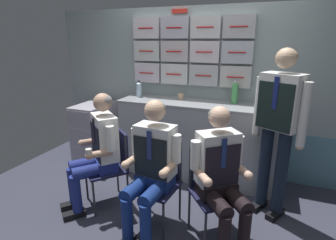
# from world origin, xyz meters

# --- Properties ---
(ground) EXTENTS (4.80, 4.80, 0.04)m
(ground) POSITION_xyz_m (0.00, 0.00, -0.02)
(ground) COLOR #363847
(galley_bulkhead) EXTENTS (4.20, 0.14, 2.15)m
(galley_bulkhead) POSITION_xyz_m (-0.02, 1.37, 1.10)
(galley_bulkhead) COLOR #92A2A3
(galley_bulkhead) RESTS_ON ground
(galley_counter) EXTENTS (2.00, 0.53, 1.00)m
(galley_counter) POSITION_xyz_m (0.04, 1.09, 0.50)
(galley_counter) COLOR #A0A3A8
(galley_counter) RESTS_ON ground
(service_trolley) EXTENTS (0.40, 0.65, 0.88)m
(service_trolley) POSITION_xyz_m (-1.42, 0.95, 0.47)
(service_trolley) COLOR black
(service_trolley) RESTS_ON ground
(folding_chair_left) EXTENTS (0.56, 0.56, 0.82)m
(folding_chair_left) POSITION_xyz_m (-0.61, 0.18, 0.50)
(folding_chair_left) COLOR #2D2D33
(folding_chair_left) RESTS_ON ground
(crew_member_left) EXTENTS (0.63, 0.66, 1.24)m
(crew_member_left) POSITION_xyz_m (-0.72, 0.06, 0.67)
(crew_member_left) COLOR black
(crew_member_left) RESTS_ON ground
(folding_chair_center) EXTENTS (0.43, 0.43, 0.82)m
(folding_chair_center) POSITION_xyz_m (-0.02, 0.07, 0.50)
(folding_chair_center) COLOR #2D2D33
(folding_chair_center) RESTS_ON ground
(crew_member_center) EXTENTS (0.50, 0.63, 1.25)m
(crew_member_center) POSITION_xyz_m (-0.04, -0.09, 0.68)
(crew_member_center) COLOR black
(crew_member_center) RESTS_ON ground
(folding_chair_right) EXTENTS (0.56, 0.56, 0.82)m
(folding_chair_right) POSITION_xyz_m (0.47, 0.11, 0.50)
(folding_chair_right) COLOR #2D2D33
(folding_chair_right) RESTS_ON ground
(crew_member_right) EXTENTS (0.62, 0.66, 1.23)m
(crew_member_right) POSITION_xyz_m (0.57, -0.01, 0.67)
(crew_member_right) COLOR black
(crew_member_right) RESTS_ON ground
(crew_member_standing) EXTENTS (0.48, 0.38, 1.68)m
(crew_member_standing) POSITION_xyz_m (0.99, 0.60, 1.00)
(crew_member_standing) COLOR black
(crew_member_standing) RESTS_ON ground
(sparkling_bottle_green) EXTENTS (0.07, 0.07, 0.22)m
(sparkling_bottle_green) POSITION_xyz_m (-0.79, 1.14, 1.10)
(sparkling_bottle_green) COLOR #ACD1E5
(sparkling_bottle_green) RESTS_ON galley_counter
(water_bottle_short) EXTENTS (0.08, 0.08, 0.27)m
(water_bottle_short) POSITION_xyz_m (0.48, 1.22, 1.13)
(water_bottle_short) COLOR #49A559
(water_bottle_short) RESTS_ON galley_counter
(coffee_cup_white) EXTENTS (0.06, 0.06, 0.07)m
(coffee_cup_white) POSITION_xyz_m (0.81, 1.07, 1.03)
(coffee_cup_white) COLOR navy
(coffee_cup_white) RESTS_ON galley_counter
(paper_cup_tan) EXTENTS (0.08, 0.08, 0.07)m
(paper_cup_tan) POSITION_xyz_m (-0.21, 1.21, 1.03)
(paper_cup_tan) COLOR tan
(paper_cup_tan) RESTS_ON galley_counter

